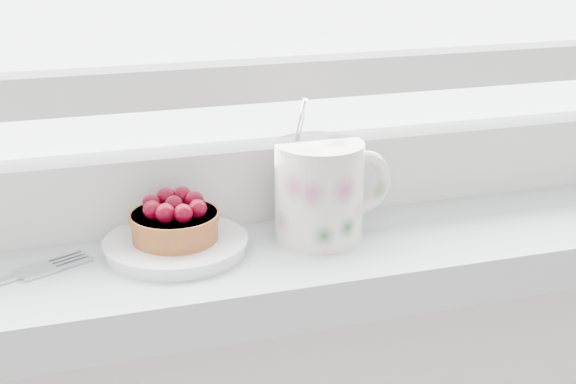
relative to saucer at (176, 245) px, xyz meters
name	(u,v)px	position (x,y,z in m)	size (l,w,h in m)	color
saucer	(176,245)	(0.00, 0.00, 0.00)	(0.12, 0.12, 0.01)	white
raspberry_tart	(175,220)	(0.00, 0.00, 0.02)	(0.08, 0.08, 0.04)	brown
floral_mug	(322,189)	(0.13, -0.01, 0.04)	(0.12, 0.09, 0.13)	silver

